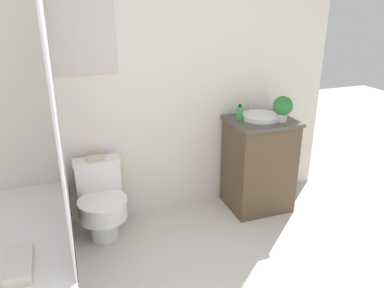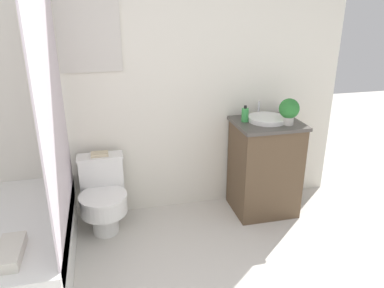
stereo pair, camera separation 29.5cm
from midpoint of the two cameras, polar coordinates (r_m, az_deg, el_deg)
The scene contains 8 objects.
wall_back at distance 3.21m, azimuth -10.49°, elevation 9.94°, with size 3.59×0.07×2.50m.
shower_area at distance 2.92m, azimuth -26.10°, elevation -14.20°, with size 0.61×1.35×1.98m.
toilet at distance 3.22m, azimuth -16.26°, elevation -8.30°, with size 0.39×0.51×0.64m.
vanity at distance 3.50m, azimuth 7.75°, elevation -3.07°, with size 0.58×0.50×0.87m.
sink at distance 3.36m, azimuth 7.95°, elevation 4.12°, with size 0.33×0.37×0.13m.
soap_bottle at distance 3.30m, azimuth 4.74°, elevation 4.66°, with size 0.06×0.06×0.14m.
potted_plant at distance 3.29m, azimuth 11.18°, elevation 5.50°, with size 0.17×0.17×0.23m.
book_on_tank at distance 3.20m, azimuth -17.03°, elevation -2.11°, with size 0.14×0.10×0.02m.
Camera 1 is at (-0.65, -0.73, 1.86)m, focal length 35.00 mm.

